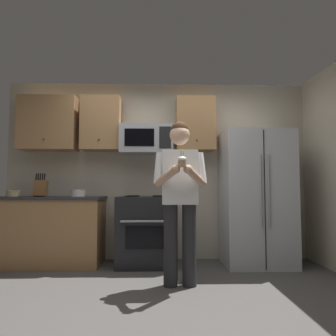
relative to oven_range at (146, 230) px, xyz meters
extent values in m
plane|color=#474442|center=(0.15, -1.36, -0.46)|extent=(6.00, 6.00, 0.00)
cube|color=#B7AD99|center=(0.15, 0.39, 0.84)|extent=(4.40, 0.10, 2.60)
cube|color=black|center=(0.00, 0.00, 0.00)|extent=(0.76, 0.66, 0.92)
cube|color=black|center=(0.00, -0.33, -0.04)|extent=(0.48, 0.01, 0.28)
cylinder|color=#99999E|center=(0.00, -0.36, 0.16)|extent=(0.60, 0.03, 0.03)
cylinder|color=black|center=(-0.18, -0.14, 0.46)|extent=(0.18, 0.18, 0.01)
cylinder|color=black|center=(0.18, -0.14, 0.46)|extent=(0.18, 0.18, 0.01)
cylinder|color=black|center=(-0.18, 0.14, 0.46)|extent=(0.18, 0.18, 0.01)
cylinder|color=black|center=(0.18, 0.14, 0.46)|extent=(0.18, 0.18, 0.01)
cube|color=#9EA0A5|center=(0.00, 0.12, 1.26)|extent=(0.74, 0.40, 0.40)
cube|color=black|center=(-0.09, -0.08, 1.26)|extent=(0.40, 0.01, 0.24)
cube|color=black|center=(0.26, -0.08, 1.26)|extent=(0.16, 0.01, 0.30)
cube|color=#B7BABF|center=(1.50, -0.04, 0.44)|extent=(0.90, 0.72, 1.80)
cylinder|color=gray|center=(1.45, -0.41, 0.54)|extent=(0.02, 0.02, 0.90)
cylinder|color=gray|center=(1.55, -0.41, 0.54)|extent=(0.02, 0.02, 0.90)
cube|color=black|center=(1.50, -0.40, 0.44)|extent=(0.01, 0.01, 1.74)
cube|color=#9E7247|center=(-1.40, 0.17, 1.49)|extent=(0.80, 0.34, 0.76)
sphere|color=brown|center=(-1.40, -0.01, 1.24)|extent=(0.03, 0.03, 0.03)
cube|color=#9E7247|center=(-0.65, 0.17, 1.49)|extent=(0.55, 0.34, 0.76)
sphere|color=brown|center=(-0.65, -0.01, 1.24)|extent=(0.03, 0.03, 0.03)
cube|color=#9E7247|center=(0.70, 0.17, 1.49)|extent=(0.55, 0.34, 0.76)
sphere|color=brown|center=(0.70, -0.01, 1.24)|extent=(0.03, 0.03, 0.03)
cube|color=#9E7247|center=(-1.30, 0.02, -0.02)|extent=(1.40, 0.62, 0.88)
cube|color=#2D2D33|center=(-1.30, 0.02, 0.44)|extent=(1.44, 0.66, 0.04)
cube|color=brown|center=(-1.42, -0.03, 0.57)|extent=(0.16, 0.15, 0.24)
cylinder|color=black|center=(-1.47, -0.05, 0.72)|extent=(0.02, 0.04, 0.09)
cylinder|color=black|center=(-1.44, -0.05, 0.72)|extent=(0.02, 0.04, 0.09)
cylinder|color=black|center=(-1.42, -0.05, 0.72)|extent=(0.02, 0.04, 0.09)
cylinder|color=black|center=(-1.39, -0.05, 0.72)|extent=(0.02, 0.04, 0.09)
cylinder|color=black|center=(-1.36, -0.05, 0.72)|extent=(0.02, 0.04, 0.09)
cylinder|color=white|center=(-0.92, 0.01, 0.50)|extent=(0.19, 0.19, 0.09)
torus|color=white|center=(-0.92, 0.01, 0.54)|extent=(0.20, 0.20, 0.01)
cylinder|color=beige|center=(-1.80, 0.01, 0.50)|extent=(0.17, 0.17, 0.08)
torus|color=beige|center=(-1.80, 0.01, 0.54)|extent=(0.18, 0.18, 0.01)
cylinder|color=#262628|center=(0.30, -0.91, -0.03)|extent=(0.15, 0.15, 0.86)
cylinder|color=#262628|center=(0.50, -0.91, -0.03)|extent=(0.15, 0.15, 0.86)
cube|color=white|center=(0.40, -0.91, 0.69)|extent=(0.38, 0.22, 0.58)
sphere|color=tan|center=(0.40, -0.91, 1.15)|extent=(0.22, 0.22, 0.22)
sphere|color=#382314|center=(0.40, -0.90, 1.20)|extent=(0.20, 0.20, 0.20)
cylinder|color=white|center=(0.18, -0.94, 0.78)|extent=(0.15, 0.18, 0.35)
cylinder|color=tan|center=(0.25, -1.10, 0.69)|extent=(0.26, 0.33, 0.21)
sphere|color=tan|center=(0.34, -1.23, 0.76)|extent=(0.09, 0.09, 0.09)
cylinder|color=white|center=(0.63, -0.94, 0.78)|extent=(0.15, 0.18, 0.35)
cylinder|color=tan|center=(0.55, -1.10, 0.69)|extent=(0.26, 0.33, 0.21)
sphere|color=tan|center=(0.46, -1.23, 0.76)|extent=(0.09, 0.09, 0.09)
cylinder|color=#A87F56|center=(0.40, -1.25, 0.80)|extent=(0.08, 0.08, 0.06)
ellipsoid|color=white|center=(0.40, -1.25, 0.85)|extent=(0.09, 0.09, 0.06)
cylinder|color=#4CBF66|center=(0.42, -1.25, 0.90)|extent=(0.01, 0.01, 0.06)
ellipsoid|color=#FFD159|center=(0.42, -1.25, 0.94)|extent=(0.01, 0.01, 0.02)
cylinder|color=#F2D84C|center=(0.40, -1.24, 0.90)|extent=(0.01, 0.01, 0.06)
ellipsoid|color=#FFD159|center=(0.40, -1.24, 0.94)|extent=(0.01, 0.01, 0.02)
cylinder|color=#4C7FE5|center=(0.40, -1.26, 0.90)|extent=(0.01, 0.01, 0.06)
ellipsoid|color=#FFD159|center=(0.40, -1.26, 0.94)|extent=(0.01, 0.01, 0.02)
camera|label=1|loc=(0.19, -4.27, 0.57)|focal=33.30mm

